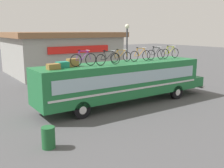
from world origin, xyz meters
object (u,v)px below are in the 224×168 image
Objects in this scene: luggage_bag_1 at (53,67)px; street_lamp at (127,46)px; rooftop_bicycle_3 at (121,56)px; rooftop_bicycle_4 at (140,55)px; rooftop_bicycle_6 at (170,53)px; bus at (125,79)px; luggage_bag_2 at (62,65)px; rooftop_bicycle_1 at (83,59)px; rooftop_bicycle_5 at (156,54)px; rooftop_bicycle_2 at (108,59)px; luggage_bag_3 at (73,63)px; trash_bin at (48,138)px.

street_lamp is (8.57, 4.67, 0.60)m from luggage_bag_1.
rooftop_bicycle_4 is (1.43, -0.31, 0.03)m from rooftop_bicycle_3.
street_lamp is at bearing 102.51° from rooftop_bicycle_6.
luggage_bag_2 is at bearing 179.76° from bus.
street_lamp is (3.49, 4.36, 1.90)m from bus.
rooftop_bicycle_5 is at bearing 1.85° from rooftop_bicycle_1.
luggage_bag_1 is at bearing -176.99° from rooftop_bicycle_6.
rooftop_bicycle_2 is at bearing -1.94° from luggage_bag_1.
rooftop_bicycle_1 is at bearing -178.38° from bus.
rooftop_bicycle_2 reaches higher than luggage_bag_3.
trash_bin is at bearing -151.16° from bus.
bus is at bearing 28.84° from trash_bin.
bus is 3.96m from luggage_bag_3.
luggage_bag_1 is 0.39× the size of rooftop_bicycle_3.
luggage_bag_2 is 5.10m from trash_bin.
rooftop_bicycle_6 is 1.96× the size of trash_bin.
rooftop_bicycle_4 is at bearing -0.92° from luggage_bag_3.
rooftop_bicycle_5 is 0.32× the size of street_lamp.
luggage_bag_1 is 6.47m from rooftop_bicycle_4.
street_lamp is at bearing 81.84° from rooftop_bicycle_5.
rooftop_bicycle_5 is (2.88, 0.11, 1.54)m from bus.
luggage_bag_1 is 1.11× the size of luggage_bag_3.
bus is 2.25m from rooftop_bicycle_2.
street_lamp is (7.89, 4.34, 0.59)m from luggage_bag_2.
rooftop_bicycle_6 is at bearing 5.87° from rooftop_bicycle_2.
luggage_bag_2 reaches higher than trash_bin.
bus is 7.23× the size of rooftop_bicycle_4.
rooftop_bicycle_2 is 1.04× the size of rooftop_bicycle_3.
rooftop_bicycle_2 is 7.00m from street_lamp.
street_lamp is at bearing 51.33° from bus.
bus is at bearing -177.55° from rooftop_bicycle_4.
rooftop_bicycle_2 is at bearing -12.68° from rooftop_bicycle_1.
rooftop_bicycle_5 is (2.94, -0.27, 0.03)m from rooftop_bicycle_3.
street_lamp is (2.11, 4.30, 0.36)m from rooftop_bicycle_4.
street_lamp is at bearing 43.30° from rooftop_bicycle_2.
rooftop_bicycle_1 is 0.95× the size of rooftop_bicycle_6.
rooftop_bicycle_3 is 1.47m from rooftop_bicycle_4.
rooftop_bicycle_1 is 0.98× the size of rooftop_bicycle_2.
rooftop_bicycle_3 is 4.48m from rooftop_bicycle_6.
rooftop_bicycle_3 is at bearing 7.76° from luggage_bag_1.
rooftop_bicycle_5 is (7.28, 0.09, 0.23)m from luggage_bag_2.
rooftop_bicycle_1 is (-3.12, -0.09, 1.54)m from bus.
rooftop_bicycle_1 is 1.01× the size of rooftop_bicycle_5.
rooftop_bicycle_4 is (5.78, 0.04, 0.23)m from luggage_bag_2.
luggage_bag_1 is 9.78m from street_lamp.
rooftop_bicycle_2 reaches higher than rooftop_bicycle_3.
luggage_bag_3 is at bearing -176.37° from rooftop_bicycle_3.
luggage_bag_3 is 0.11× the size of street_lamp.
luggage_bag_2 is 0.35× the size of rooftop_bicycle_6.
rooftop_bicycle_4 reaches higher than trash_bin.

